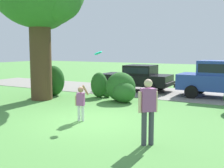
# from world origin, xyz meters

# --- Properties ---
(ground_plane) EXTENTS (80.00, 80.00, 0.00)m
(ground_plane) POSITION_xyz_m (0.00, 0.00, 0.00)
(ground_plane) COLOR #518E42
(driveway_strip) EXTENTS (28.00, 4.40, 0.02)m
(driveway_strip) POSITION_xyz_m (0.00, 7.37, 0.01)
(driveway_strip) COLOR gray
(driveway_strip) RESTS_ON ground
(shrub_near_tree) EXTENTS (1.21, 1.08, 1.62)m
(shrub_near_tree) POSITION_xyz_m (-4.76, 3.67, 0.81)
(shrub_near_tree) COLOR #1E511C
(shrub_near_tree) RESTS_ON ground
(shrub_centre_left) EXTENTS (1.04, 0.80, 1.30)m
(shrub_centre_left) POSITION_xyz_m (-2.30, 4.42, 0.61)
(shrub_centre_left) COLOR #286023
(shrub_centre_left) RESTS_ON ground
(shrub_centre) EXTENTS (1.61, 1.49, 1.39)m
(shrub_centre) POSITION_xyz_m (-0.75, 3.91, 0.63)
(shrub_centre) COLOR #286023
(shrub_centre) RESTS_ON ground
(parked_sedan) EXTENTS (4.48, 2.25, 1.56)m
(parked_sedan) POSITION_xyz_m (-1.60, 7.55, 0.85)
(parked_sedan) COLOR black
(parked_sedan) RESTS_ON ground
(parked_suv) EXTENTS (4.70, 2.11, 1.92)m
(parked_suv) POSITION_xyz_m (3.37, 7.28, 1.08)
(parked_suv) COLOR #28429E
(parked_suv) RESTS_ON ground
(child_thrower) EXTENTS (0.41, 0.34, 1.29)m
(child_thrower) POSITION_xyz_m (-0.23, -0.14, 0.72)
(child_thrower) COLOR white
(child_thrower) RESTS_ON ground
(frisbee) EXTENTS (0.27, 0.28, 0.14)m
(frisbee) POSITION_xyz_m (0.12, 0.45, 2.36)
(frisbee) COLOR #1EB7B2
(adult_onlooker) EXTENTS (0.41, 0.41, 1.74)m
(adult_onlooker) POSITION_xyz_m (2.77, -1.36, 0.98)
(adult_onlooker) COLOR #3F3F4C
(adult_onlooker) RESTS_ON ground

